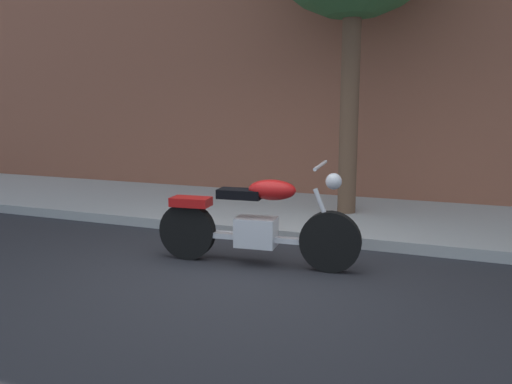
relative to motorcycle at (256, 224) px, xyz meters
The scene contains 3 objects.
ground_plane 0.60m from the motorcycle, 89.17° to the right, with size 60.00×60.00×0.00m, color #28282D.
sidewalk 2.45m from the motorcycle, 89.87° to the left, with size 25.40×2.81×0.14m, color #A9A9A9.
motorcycle is the anchor object (origin of this frame).
Camera 1 is at (1.96, -4.68, 1.76)m, focal length 35.86 mm.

